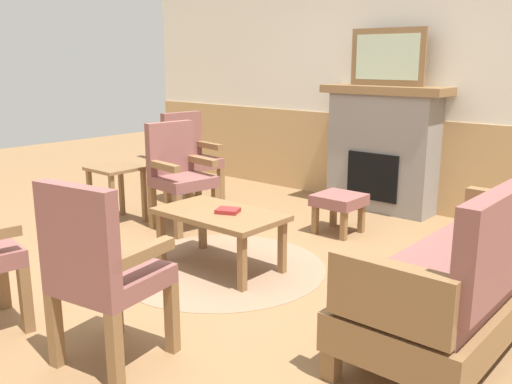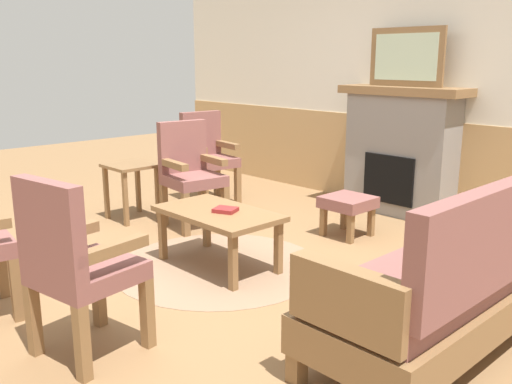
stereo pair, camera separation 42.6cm
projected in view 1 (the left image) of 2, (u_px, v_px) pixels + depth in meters
The scene contains 13 objects.
ground_plane at pixel (225, 272), 4.14m from camera, with size 14.00×14.00×0.00m, color olive.
wall_back at pixel (398, 82), 5.75m from camera, with size 7.20×0.14×2.70m.
fireplace at pixel (382, 148), 5.72m from camera, with size 1.30×0.44×1.28m.
framed_picture at pixel (387, 57), 5.50m from camera, with size 0.80×0.04×0.56m.
couch at pixel (470, 272), 3.07m from camera, with size 0.70×1.80×0.98m.
coffee_table at pixel (220, 219), 4.14m from camera, with size 0.96×0.56×0.44m.
round_rug at pixel (221, 267), 4.23m from camera, with size 1.59×1.59×0.01m, color #896B51.
book_on_table at pixel (228, 211), 4.10m from camera, with size 0.16×0.14×0.03m, color maroon.
footstool at pixel (339, 203), 5.00m from camera, with size 0.40×0.40×0.36m.
armchair_near_fireplace at pixel (179, 171), 5.13m from camera, with size 0.54×0.54×0.98m.
armchair_by_window_left at pixel (189, 154), 6.03m from camera, with size 0.54×0.54×0.98m.
armchair_front_center at pixel (100, 267), 2.77m from camera, with size 0.55×0.55×0.98m.
side_table at pixel (116, 178), 5.30m from camera, with size 0.44×0.44×0.55m.
Camera 1 is at (2.70, -2.80, 1.55)m, focal length 39.08 mm.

